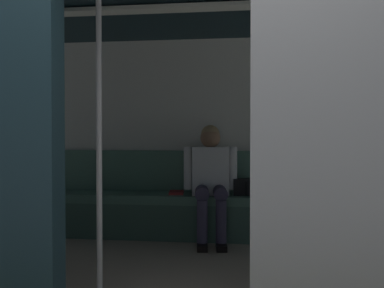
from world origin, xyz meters
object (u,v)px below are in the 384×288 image
at_px(train_car, 178,82).
at_px(book, 176,192).
at_px(person_seated, 211,175).
at_px(grab_pole_door, 99,139).
at_px(handbag, 246,187).
at_px(bench_seat, 201,205).

bearing_deg(train_car, book, -79.97).
bearing_deg(book, person_seated, 158.42).
height_order(train_car, book, train_car).
relative_size(book, grab_pole_door, 0.10).
height_order(handbag, grab_pole_door, grab_pole_door).
xyz_separation_m(bench_seat, book, (0.26, -0.05, 0.12)).
xyz_separation_m(handbag, grab_pole_door, (0.91, 1.90, 0.51)).
bearing_deg(train_car, handbag, -115.91).
relative_size(bench_seat, grab_pole_door, 1.60).
bearing_deg(person_seated, handbag, -166.52).
bearing_deg(book, train_car, 94.01).
height_order(train_car, person_seated, train_car).
distance_m(train_car, person_seated, 1.32).
relative_size(train_car, book, 29.09).
relative_size(bench_seat, book, 15.41).
bearing_deg(grab_pole_door, bench_seat, -103.20).
bearing_deg(handbag, grab_pole_door, 64.45).
relative_size(train_car, handbag, 24.62).
distance_m(train_car, bench_seat, 1.57).
relative_size(train_car, person_seated, 5.37).
xyz_separation_m(person_seated, handbag, (-0.36, -0.09, -0.13)).
bearing_deg(train_car, bench_seat, -93.53).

